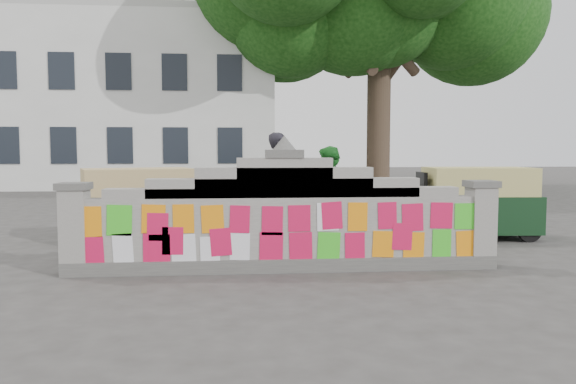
% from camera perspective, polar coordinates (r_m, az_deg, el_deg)
% --- Properties ---
extents(ground, '(100.00, 100.00, 0.00)m').
position_cam_1_polar(ground, '(8.45, -0.37, -7.97)').
color(ground, '#383533').
rests_on(ground, ground).
extents(parapet_wall, '(6.48, 0.44, 2.01)m').
position_cam_1_polar(parapet_wall, '(8.32, -0.37, -2.93)').
color(parapet_wall, '#4C4C49').
rests_on(parapet_wall, ground).
extents(building, '(16.00, 10.00, 8.90)m').
position_cam_1_polar(building, '(30.95, -17.11, 8.21)').
color(building, silver).
rests_on(building, ground).
extents(cyclist_bike, '(2.26, 1.33, 1.12)m').
position_cam_1_polar(cyclist_bike, '(11.65, -0.87, -1.79)').
color(cyclist_bike, black).
rests_on(cyclist_bike, ground).
extents(cyclist_rider, '(0.64, 0.80, 1.91)m').
position_cam_1_polar(cyclist_rider, '(11.62, -0.87, 0.13)').
color(cyclist_rider, black).
rests_on(cyclist_rider, ground).
extents(pedestrian, '(0.77, 0.96, 1.87)m').
position_cam_1_polar(pedestrian, '(10.72, 4.14, -0.32)').
color(pedestrian, '#23832A').
rests_on(pedestrian, ground).
extents(rickshaw_left, '(2.67, 1.85, 1.44)m').
position_cam_1_polar(rickshaw_left, '(11.43, -14.67, -1.12)').
color(rickshaw_left, black).
rests_on(rickshaw_left, ground).
extents(rickshaw_right, '(2.65, 1.36, 1.44)m').
position_cam_1_polar(rickshaw_right, '(12.01, 18.44, -0.93)').
color(rickshaw_right, black).
rests_on(rickshaw_right, ground).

